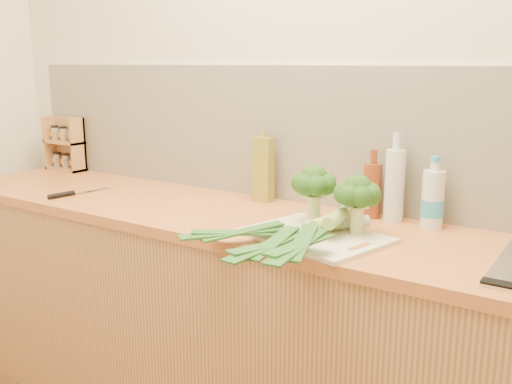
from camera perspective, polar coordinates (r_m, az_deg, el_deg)
room_shell at (r=2.23m, az=6.42°, el=5.50°), size 3.50×3.50×3.50m
counter at (r=2.20m, az=2.39°, el=-14.27°), size 3.20×0.62×0.90m
chopping_board at (r=1.85m, az=5.94°, el=-4.38°), size 0.50×0.42×0.01m
broccoli_left at (r=1.94m, az=5.85°, el=0.84°), size 0.15×0.16×0.20m
broccoli_right at (r=1.83m, az=10.14°, el=-0.20°), size 0.15×0.15×0.19m
leek_front at (r=1.83m, az=4.28°, el=-3.52°), size 0.43×0.52×0.04m
leek_mid at (r=1.77m, az=5.68°, el=-3.54°), size 0.12×0.67×0.04m
leek_back at (r=1.74m, az=7.19°, el=-3.20°), size 0.14×0.67×0.04m
chefs_knife at (r=2.53m, az=-18.19°, el=-0.19°), size 0.07×0.29×0.02m
spice_rack at (r=3.14m, az=-18.41°, el=4.30°), size 0.23×0.09×0.28m
oil_tin at (r=2.30m, az=0.70°, el=2.32°), size 0.08×0.05×0.29m
glass_bottle at (r=2.06m, az=13.69°, el=0.77°), size 0.07×0.07×0.31m
amber_bottle at (r=2.10m, az=11.54°, el=0.26°), size 0.06×0.06×0.25m
water_bottle at (r=2.02m, az=17.25°, el=-0.84°), size 0.08×0.08×0.23m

